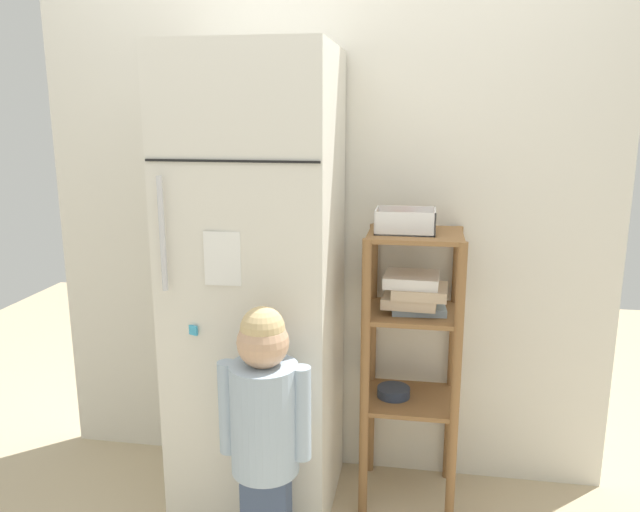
{
  "coord_description": "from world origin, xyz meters",
  "views": [
    {
      "loc": [
        0.42,
        -2.25,
        1.58
      ],
      "look_at": [
        0.04,
        0.02,
        1.05
      ],
      "focal_mm": 34.78,
      "sensor_mm": 36.0,
      "label": 1
    }
  ],
  "objects_px": {
    "refrigerator": "(257,288)",
    "pantry_shelf_unit": "(412,329)",
    "child_standing": "(265,417)",
    "fruit_bin": "(402,223)"
  },
  "relations": [
    {
      "from": "refrigerator",
      "to": "child_standing",
      "type": "relative_size",
      "value": 1.86
    },
    {
      "from": "pantry_shelf_unit",
      "to": "fruit_bin",
      "type": "relative_size",
      "value": 4.96
    },
    {
      "from": "refrigerator",
      "to": "fruit_bin",
      "type": "distance_m",
      "value": 0.62
    },
    {
      "from": "fruit_bin",
      "to": "child_standing",
      "type": "bearing_deg",
      "value": -127.72
    },
    {
      "from": "refrigerator",
      "to": "pantry_shelf_unit",
      "type": "distance_m",
      "value": 0.64
    },
    {
      "from": "child_standing",
      "to": "refrigerator",
      "type": "bearing_deg",
      "value": 107.37
    },
    {
      "from": "child_standing",
      "to": "fruit_bin",
      "type": "xyz_separation_m",
      "value": [
        0.42,
        0.54,
        0.58
      ]
    },
    {
      "from": "child_standing",
      "to": "fruit_bin",
      "type": "bearing_deg",
      "value": 52.28
    },
    {
      "from": "refrigerator",
      "to": "pantry_shelf_unit",
      "type": "relative_size",
      "value": 1.61
    },
    {
      "from": "refrigerator",
      "to": "pantry_shelf_unit",
      "type": "height_order",
      "value": "refrigerator"
    }
  ]
}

